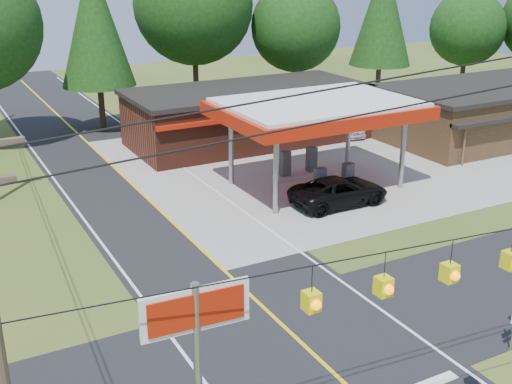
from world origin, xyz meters
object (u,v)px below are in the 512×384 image
sedan_car (347,127)px  big_stop_sign (197,356)px  suv_car (339,191)px  gas_canopy (317,112)px

sedan_car → big_stop_sign: (-22.82, -26.01, 3.88)m
suv_car → sedan_car: suv_car is taller
gas_canopy → sedan_car: (8.00, 8.00, -3.64)m
gas_canopy → sedan_car: gas_canopy is taller
suv_car → sedan_car: 13.90m
suv_car → big_stop_sign: bearing=136.9°
gas_canopy → suv_car: (-0.50, -3.00, -3.54)m
gas_canopy → sedan_car: bearing=45.0°
gas_canopy → big_stop_sign: size_ratio=1.72×
gas_canopy → big_stop_sign: big_stop_sign is taller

